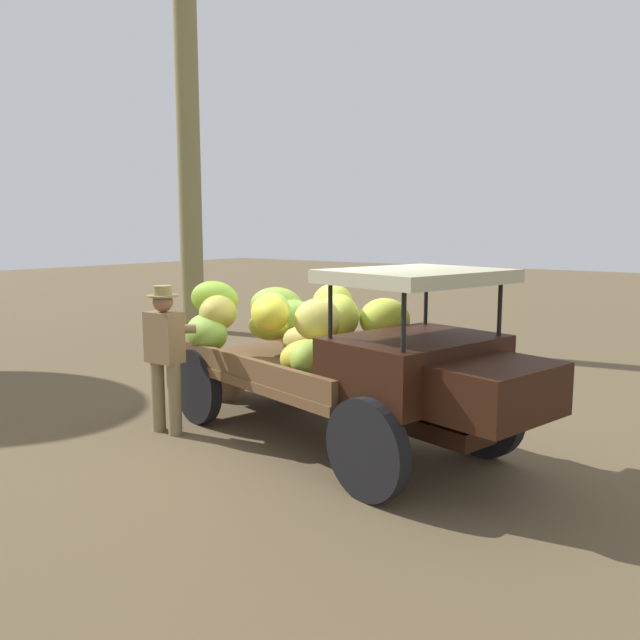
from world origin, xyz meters
TOP-DOWN VIEW (x-y plane):
  - ground_plane at (0.00, 0.00)m, footprint 60.00×60.00m
  - truck at (0.45, -0.29)m, footprint 4.65×2.55m
  - farmer at (-1.24, -1.15)m, footprint 0.53×0.47m
  - wooden_crate at (-1.91, 0.34)m, footprint 0.72×0.71m

SIDE VIEW (x-z plane):
  - ground_plane at x=0.00m, z-range 0.00..0.00m
  - wooden_crate at x=-1.91m, z-range 0.00..0.50m
  - farmer at x=-1.24m, z-range 0.11..1.74m
  - truck at x=0.45m, z-range 0.04..1.91m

